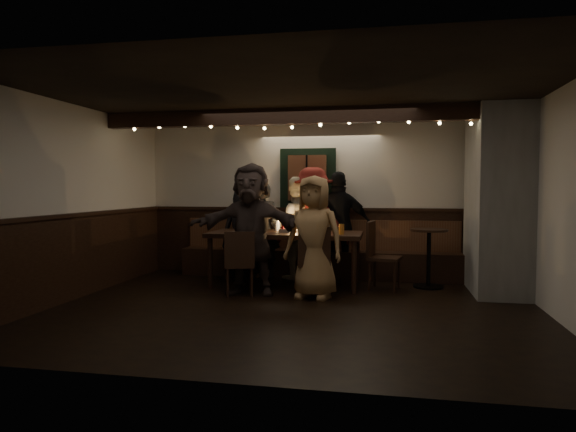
% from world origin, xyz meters
% --- Properties ---
extents(room, '(6.02, 5.01, 2.62)m').
position_xyz_m(room, '(1.07, 1.42, 1.07)').
color(room, black).
rests_on(room, ground).
extents(dining_table, '(2.29, 0.98, 0.99)m').
position_xyz_m(dining_table, '(-0.38, 1.40, 0.75)').
color(dining_table, black).
rests_on(dining_table, ground).
extents(chair_near_left, '(0.51, 0.51, 0.90)m').
position_xyz_m(chair_near_left, '(-0.85, 0.55, 0.51)').
color(chair_near_left, black).
rests_on(chair_near_left, ground).
extents(chair_near_right, '(0.51, 0.51, 0.97)m').
position_xyz_m(chair_near_right, '(0.16, 0.67, 0.54)').
color(chair_near_right, black).
rests_on(chair_near_right, ground).
extents(chair_end, '(0.53, 0.53, 0.99)m').
position_xyz_m(chair_end, '(1.00, 1.41, 0.56)').
color(chair_end, black).
rests_on(chair_end, ground).
extents(high_top, '(0.55, 0.55, 0.88)m').
position_xyz_m(high_top, '(1.74, 1.68, 0.55)').
color(high_top, black).
rests_on(high_top, ground).
extents(person_a, '(0.82, 0.64, 1.49)m').
position_xyz_m(person_a, '(-1.21, 2.03, 0.74)').
color(person_a, black).
rests_on(person_a, ground).
extents(person_b, '(0.59, 0.40, 1.59)m').
position_xyz_m(person_b, '(-0.89, 2.03, 0.79)').
color(person_b, black).
rests_on(person_b, ground).
extents(person_c, '(0.95, 0.83, 1.66)m').
position_xyz_m(person_c, '(-0.33, 2.03, 0.83)').
color(person_c, beige).
rests_on(person_c, ground).
extents(person_d, '(1.19, 0.70, 1.81)m').
position_xyz_m(person_d, '(-0.06, 2.05, 0.91)').
color(person_d, '#54120E').
rests_on(person_d, ground).
extents(person_e, '(1.09, 0.62, 1.75)m').
position_xyz_m(person_e, '(0.37, 2.14, 0.88)').
color(person_e, black).
rests_on(person_e, ground).
extents(person_f, '(1.71, 0.55, 1.84)m').
position_xyz_m(person_f, '(-0.75, 0.75, 0.92)').
color(person_f, '#362A26').
rests_on(person_f, ground).
extents(person_g, '(0.90, 0.69, 1.65)m').
position_xyz_m(person_g, '(0.16, 0.64, 0.83)').
color(person_g, '#A87E4D').
rests_on(person_g, ground).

